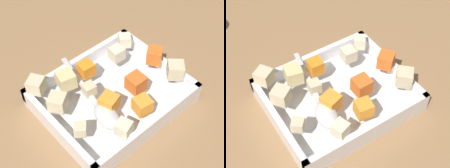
# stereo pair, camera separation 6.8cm
# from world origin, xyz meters

# --- Properties ---
(ground_plane) EXTENTS (4.00, 4.00, 0.00)m
(ground_plane) POSITION_xyz_m (0.00, 0.00, 0.00)
(ground_plane) COLOR #936D47
(baking_dish) EXTENTS (0.28, 0.23, 0.05)m
(baking_dish) POSITION_xyz_m (-0.01, 0.02, 0.01)
(baking_dish) COLOR silver
(baking_dish) RESTS_ON ground_plane
(carrot_chunk_corner_sw) EXTENTS (0.04, 0.04, 0.03)m
(carrot_chunk_corner_sw) POSITION_xyz_m (0.02, 0.05, 0.06)
(carrot_chunk_corner_sw) COLOR orange
(carrot_chunk_corner_sw) RESTS_ON baking_dish
(carrot_chunk_near_spoon) EXTENTS (0.03, 0.03, 0.03)m
(carrot_chunk_near_spoon) POSITION_xyz_m (-0.02, 0.10, 0.06)
(carrot_chunk_near_spoon) COLOR orange
(carrot_chunk_near_spoon) RESTS_ON baking_dish
(carrot_chunk_heap_side) EXTENTS (0.03, 0.03, 0.03)m
(carrot_chunk_heap_side) POSITION_xyz_m (-0.00, -0.04, 0.06)
(carrot_chunk_heap_side) COLOR orange
(carrot_chunk_heap_side) RESTS_ON baking_dish
(carrot_chunk_back_center) EXTENTS (0.03, 0.03, 0.03)m
(carrot_chunk_back_center) POSITION_xyz_m (-0.05, 0.05, 0.06)
(carrot_chunk_back_center) COLOR orange
(carrot_chunk_back_center) RESTS_ON baking_dish
(carrot_chunk_far_right) EXTENTS (0.04, 0.04, 0.03)m
(carrot_chunk_far_right) POSITION_xyz_m (-0.13, 0.02, 0.06)
(carrot_chunk_far_right) COLOR orange
(carrot_chunk_far_right) RESTS_ON baking_dish
(potato_chunk_front_center) EXTENTS (0.03, 0.03, 0.02)m
(potato_chunk_front_center) POSITION_xyz_m (0.10, 0.06, 0.06)
(potato_chunk_front_center) COLOR beige
(potato_chunk_front_center) RESTS_ON baking_dish
(potato_chunk_center) EXTENTS (0.03, 0.03, 0.02)m
(potato_chunk_center) POSITION_xyz_m (0.03, -0.00, 0.06)
(potato_chunk_center) COLOR beige
(potato_chunk_center) RESTS_ON baking_dish
(potato_chunk_near_right) EXTENTS (0.05, 0.05, 0.03)m
(potato_chunk_near_right) POSITION_xyz_m (-0.13, 0.08, 0.06)
(potato_chunk_near_right) COLOR beige
(potato_chunk_near_right) RESTS_ON baking_dish
(potato_chunk_mid_left) EXTENTS (0.04, 0.04, 0.03)m
(potato_chunk_mid_left) POSITION_xyz_m (0.09, -0.01, 0.06)
(potato_chunk_mid_left) COLOR beige
(potato_chunk_mid_left) RESTS_ON baking_dish
(potato_chunk_near_left) EXTENTS (0.03, 0.03, 0.03)m
(potato_chunk_near_left) POSITION_xyz_m (-0.08, -0.04, 0.06)
(potato_chunk_near_left) COLOR beige
(potato_chunk_near_left) RESTS_ON baking_dish
(potato_chunk_mid_right) EXTENTS (0.04, 0.04, 0.03)m
(potato_chunk_mid_right) POSITION_xyz_m (0.05, -0.05, 0.06)
(potato_chunk_mid_right) COLOR #E0CC89
(potato_chunk_mid_right) RESTS_ON baking_dish
(potato_chunk_corner_se) EXTENTS (0.04, 0.04, 0.03)m
(potato_chunk_corner_se) POSITION_xyz_m (0.10, -0.07, 0.06)
(potato_chunk_corner_se) COLOR beige
(potato_chunk_corner_se) RESTS_ON baking_dish
(potato_chunk_rim_edge) EXTENTS (0.04, 0.04, 0.03)m
(potato_chunk_rim_edge) POSITION_xyz_m (-0.12, -0.06, 0.06)
(potato_chunk_rim_edge) COLOR beige
(potato_chunk_rim_edge) RESTS_ON baking_dish
(potato_chunk_far_left) EXTENTS (0.03, 0.03, 0.03)m
(potato_chunk_far_left) POSITION_xyz_m (0.04, 0.11, 0.06)
(potato_chunk_far_left) COLOR beige
(potato_chunk_far_left) RESTS_ON baking_dish
(serving_spoon) EXTENTS (0.06, 0.22, 0.02)m
(serving_spoon) POSITION_xyz_m (0.04, 0.06, 0.06)
(serving_spoon) COLOR silver
(serving_spoon) RESTS_ON baking_dish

